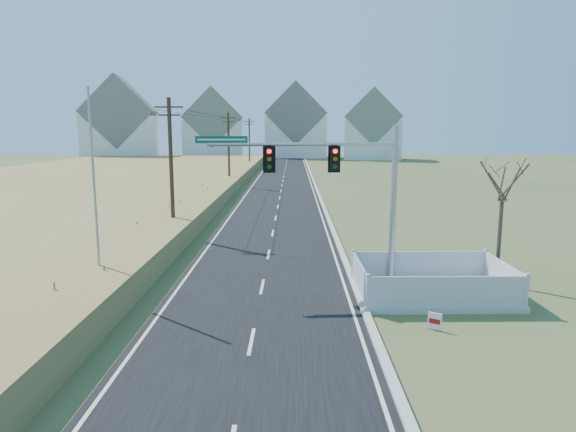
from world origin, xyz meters
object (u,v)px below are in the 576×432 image
at_px(traffic_signal_mast, 352,189).
at_px(open_sign, 435,321).
at_px(flagpole, 96,215).
at_px(fence_enclosure, 431,290).
at_px(bare_tree, 503,178).

distance_m(traffic_signal_mast, open_sign, 7.17).
bearing_deg(traffic_signal_mast, open_sign, -69.48).
height_order(open_sign, flagpole, flagpole).
bearing_deg(flagpole, traffic_signal_mast, 8.25).
bearing_deg(flagpole, open_sign, -16.01).
bearing_deg(fence_enclosure, open_sign, -104.39).
height_order(flagpole, bare_tree, flagpole).
relative_size(traffic_signal_mast, open_sign, 14.77).
relative_size(open_sign, bare_tree, 0.10).
bearing_deg(traffic_signal_mast, fence_enclosure, -30.43).
bearing_deg(open_sign, bare_tree, 82.64).
distance_m(traffic_signal_mast, fence_enclosure, 5.51).
height_order(traffic_signal_mast, bare_tree, traffic_signal_mast).
xyz_separation_m(traffic_signal_mast, bare_tree, (6.71, 0.13, 0.48)).
xyz_separation_m(traffic_signal_mast, fence_enclosure, (3.25, -1.66, -4.13)).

